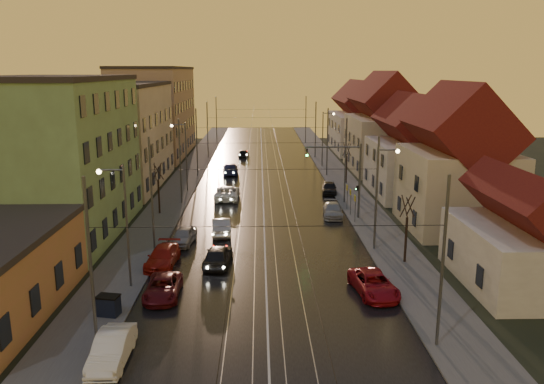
{
  "coord_description": "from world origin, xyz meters",
  "views": [
    {
      "loc": [
        -0.4,
        -30.39,
        13.8
      ],
      "look_at": [
        0.77,
        17.67,
        2.75
      ],
      "focal_mm": 35.0,
      "sensor_mm": 36.0,
      "label": 1
    }
  ],
  "objects": [
    {
      "name": "bare_tree_0",
      "position": [
        -10.2,
        20.0,
        2.49
      ],
      "size": [
        1.09,
        1.09,
        5.11
      ],
      "color": "black",
      "rests_on": "ground"
    },
    {
      "name": "apartment_left_3",
      "position": [
        -17.5,
        58.0,
        7.0
      ],
      "size": [
        10.0,
        24.0,
        14.0
      ],
      "primitive_type": "cube",
      "color": "#9E8366",
      "rests_on": "ground"
    },
    {
      "name": "catenary_pole_l_4",
      "position": [
        -8.6,
        54.0,
        4.5
      ],
      "size": [
        0.16,
        0.16,
        9.0
      ],
      "primitive_type": "cylinder",
      "color": "#595B60",
      "rests_on": "ground"
    },
    {
      "name": "driving_car_0",
      "position": [
        -3.43,
        5.93,
        0.76
      ],
      "size": [
        2.13,
        4.57,
        1.51
      ],
      "primitive_type": "imported",
      "rotation": [
        0.0,
        0.0,
        3.06
      ],
      "color": "black",
      "rests_on": "ground"
    },
    {
      "name": "catenary_pole_l_3",
      "position": [
        -8.6,
        39.0,
        4.5
      ],
      "size": [
        0.16,
        0.16,
        9.0
      ],
      "primitive_type": "cylinder",
      "color": "#595B60",
      "rests_on": "ground"
    },
    {
      "name": "bare_tree_1",
      "position": [
        10.2,
        6.0,
        2.49
      ],
      "size": [
        1.09,
        1.09,
        5.11
      ],
      "color": "black",
      "rests_on": "ground"
    },
    {
      "name": "catenary_pole_l_2",
      "position": [
        -8.6,
        24.0,
        4.5
      ],
      "size": [
        0.16,
        0.16,
        9.0
      ],
      "primitive_type": "cylinder",
      "color": "#595B60",
      "rests_on": "ground"
    },
    {
      "name": "catenary_pole_r_5",
      "position": [
        8.6,
        72.0,
        4.5
      ],
      "size": [
        0.16,
        0.16,
        9.0
      ],
      "primitive_type": "cylinder",
      "color": "#595B60",
      "rests_on": "ground"
    },
    {
      "name": "parked_left_3",
      "position": [
        -6.59,
        10.89,
        0.68
      ],
      "size": [
        2.08,
        4.14,
        1.35
      ],
      "primitive_type": "imported",
      "rotation": [
        0.0,
        0.0,
        -0.13
      ],
      "color": "#99999E",
      "rests_on": "ground"
    },
    {
      "name": "ground",
      "position": [
        0.0,
        0.0,
        0.0
      ],
      "size": [
        160.0,
        160.0,
        0.0
      ],
      "primitive_type": "plane",
      "color": "black",
      "rests_on": "ground"
    },
    {
      "name": "street_lamp_1",
      "position": [
        9.1,
        10.0,
        4.89
      ],
      "size": [
        1.75,
        0.32,
        8.0
      ],
      "color": "#595B60",
      "rests_on": "ground"
    },
    {
      "name": "parked_left_1",
      "position": [
        -6.45,
        0.54,
        0.62
      ],
      "size": [
        2.17,
        4.53,
        1.24
      ],
      "primitive_type": "imported",
      "rotation": [
        0.0,
        0.0,
        0.02
      ],
      "color": "#580F15",
      "rests_on": "ground"
    },
    {
      "name": "house_right_1",
      "position": [
        17.0,
        15.0,
        5.45
      ],
      "size": [
        8.67,
        10.2,
        10.8
      ],
      "color": "#C1B794",
      "rests_on": "ground"
    },
    {
      "name": "catenary_pole_r_3",
      "position": [
        8.6,
        39.0,
        4.5
      ],
      "size": [
        0.16,
        0.16,
        9.0
      ],
      "primitive_type": "cylinder",
      "color": "#595B60",
      "rests_on": "ground"
    },
    {
      "name": "catenary_pole_l_5",
      "position": [
        -8.6,
        72.0,
        4.5
      ],
      "size": [
        0.16,
        0.16,
        9.0
      ],
      "primitive_type": "cylinder",
      "color": "#595B60",
      "rests_on": "ground"
    },
    {
      "name": "catenary_pole_l_1",
      "position": [
        -8.6,
        9.0,
        4.5
      ],
      "size": [
        0.16,
        0.16,
        9.0
      ],
      "primitive_type": "cylinder",
      "color": "#595B60",
      "rests_on": "ground"
    },
    {
      "name": "street_lamp_0",
      "position": [
        -9.1,
        2.0,
        4.89
      ],
      "size": [
        1.75,
        0.32,
        8.0
      ],
      "color": "#595B60",
      "rests_on": "ground"
    },
    {
      "name": "sidewalk_left",
      "position": [
        -10.0,
        40.0,
        0.07
      ],
      "size": [
        4.0,
        120.0,
        0.15
      ],
      "primitive_type": "cube",
      "color": "#4C4C4C",
      "rests_on": "ground"
    },
    {
      "name": "catenary_pole_r_4",
      "position": [
        8.6,
        54.0,
        4.5
      ],
      "size": [
        0.16,
        0.16,
        9.0
      ],
      "primitive_type": "cylinder",
      "color": "#595B60",
      "rests_on": "ground"
    },
    {
      "name": "tram_rail_0",
      "position": [
        -2.2,
        40.0,
        0.06
      ],
      "size": [
        0.06,
        120.0,
        0.03
      ],
      "primitive_type": "cube",
      "color": "gray",
      "rests_on": "road"
    },
    {
      "name": "driving_car_1",
      "position": [
        -3.71,
        13.37,
        0.73
      ],
      "size": [
        1.96,
        4.54,
        1.45
      ],
      "primitive_type": "imported",
      "rotation": [
        0.0,
        0.0,
        3.24
      ],
      "color": "#ADAEB3",
      "rests_on": "ground"
    },
    {
      "name": "parked_left_0",
      "position": [
        -7.56,
        -7.05,
        0.72
      ],
      "size": [
        1.54,
        4.37,
        1.44
      ],
      "primitive_type": "imported",
      "rotation": [
        0.0,
        0.0,
        0.01
      ],
      "color": "white",
      "rests_on": "ground"
    },
    {
      "name": "catenary_pole_l_0",
      "position": [
        -8.6,
        -6.0,
        4.5
      ],
      "size": [
        0.16,
        0.16,
        9.0
      ],
      "primitive_type": "cylinder",
      "color": "#595B60",
      "rests_on": "ground"
    },
    {
      "name": "street_lamp_2",
      "position": [
        -9.1,
        30.0,
        4.89
      ],
      "size": [
        1.75,
        0.32,
        8.0
      ],
      "color": "#595B60",
      "rests_on": "ground"
    },
    {
      "name": "house_right_4",
      "position": [
        17.0,
        61.0,
        5.05
      ],
      "size": [
        9.18,
        16.32,
        10.0
      ],
      "color": "beige",
      "rests_on": "ground"
    },
    {
      "name": "apartment_left_1",
      "position": [
        -17.5,
        14.0,
        6.5
      ],
      "size": [
        10.0,
        18.0,
        13.0
      ],
      "primitive_type": "cube",
      "color": "#678756",
      "rests_on": "ground"
    },
    {
      "name": "parked_left_2",
      "position": [
        -7.4,
        5.94,
        0.69
      ],
      "size": [
        2.22,
        4.87,
        1.38
      ],
      "primitive_type": "imported",
      "rotation": [
        0.0,
        0.0,
        -0.06
      ],
      "color": "maroon",
      "rests_on": "ground"
    },
    {
      "name": "parked_right_0",
      "position": [
        6.77,
        0.66,
        0.67
      ],
      "size": [
        2.85,
        5.09,
        1.35
      ],
      "primitive_type": "imported",
      "rotation": [
        0.0,
        0.0,
        0.13
      ],
      "color": "#A3101D",
      "rests_on": "ground"
    },
    {
      "name": "sidewalk_right",
      "position": [
        10.0,
        40.0,
        0.07
      ],
      "size": [
        4.0,
        120.0,
        0.15
      ],
      "primitive_type": "cube",
      "color": "#4C4C4C",
      "rests_on": "ground"
    },
    {
      "name": "tram_rail_1",
      "position": [
        -0.77,
        40.0,
        0.06
      ],
      "size": [
        0.06,
        120.0,
        0.03
      ],
      "primitive_type": "cube",
      "color": "gray",
      "rests_on": "road"
    },
    {
      "name": "house_right_2",
      "position": [
        17.0,
        28.0,
        4.64
      ],
      "size": [
        9.18,
        12.24,
        9.2
      ],
      "color": "beige",
      "rests_on": "ground"
    },
    {
      "name": "road",
      "position": [
        0.0,
        40.0,
        0.02
      ],
      "size": [
        16.0,
        120.0,
        0.04
      ],
      "primitive_type": "cube",
      "color": "black",
      "rests_on": "ground"
    },
    {
      "name": "bare_tree_2",
      "position": [
        10.4,
        34.0,
        2.49
      ],
      "size": [
        1.09,
        1.09,
        5.11
      ],
      "color": "black",
      "rests_on": "ground"
    },
    {
      "name": "traffic_light_mast",
      "position": [
        7.99,
        18.0,
        4.6
      ],
      "size": [
        5.3,
        0.32,
        7.2
      ],
      "color": "#595B60",
      "rests_on": "ground"
    },
    {
      "name": "catenary_pole_r_2",
      "position": [
        8.6,
        24.0,
        4.5
      ],
      "size": [
        0.16,
        0.16,
        9.0
      ],
      "primitive_type": "cylinder",
      "color": "#595B60",
      "rests_on": "ground"
    },
    {
      "name": "dumpster",
      "position": [
        -9.05,
        -2.21,
        0.7
      ],
      "size": [
        1.34,
        1.03,
        1.1
      ],
      "primitive_type": "cube",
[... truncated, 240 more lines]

